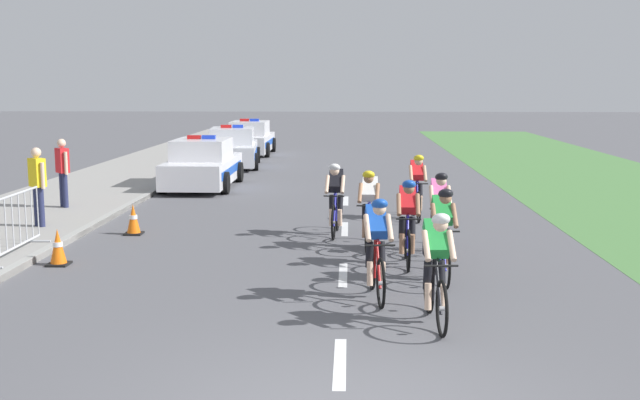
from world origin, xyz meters
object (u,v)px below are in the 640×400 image
object	(u,v)px
police_car_third	(250,139)
traffic_cone_mid	(133,220)
cyclist_lead	(436,266)
cyclist_sixth	(369,208)
spectator_middle	(38,181)
police_car_nearest	(203,165)
cyclist_second	(377,246)
cyclist_seventh	(336,198)
cyclist_fifth	(439,211)
spectator_back	(63,168)
cyclist_third	(442,233)
cyclist_eighth	(417,186)
police_car_second	(233,149)
cyclist_fourth	(408,221)
traffic_cone_near	(58,248)
crowd_barrier_middle	(13,225)

from	to	relation	value
police_car_third	traffic_cone_mid	distance (m)	18.26
cyclist_lead	cyclist_sixth	size ratio (longest dim) A/B	1.00
police_car_third	spectator_middle	xyz separation A→B (m)	(-2.13, -18.04, 0.40)
cyclist_lead	police_car_nearest	distance (m)	14.21
cyclist_second	cyclist_seventh	xyz separation A→B (m)	(-0.68, 4.69, 0.00)
cyclist_seventh	police_car_nearest	xyz separation A→B (m)	(-4.15, 7.21, -0.11)
cyclist_lead	cyclist_fifth	bearing A→B (deg)	82.91
cyclist_lead	spectator_back	bearing A→B (deg)	133.54
cyclist_sixth	police_car_nearest	xyz separation A→B (m)	(-4.82, 8.43, -0.11)
cyclist_third	cyclist_seventh	world-z (taller)	same
cyclist_eighth	police_car_second	distance (m)	12.62
cyclist_third	spectator_middle	world-z (taller)	spectator_middle
cyclist_eighth	cyclist_third	bearing A→B (deg)	-90.95
cyclist_fifth	police_car_second	xyz separation A→B (m)	(-6.10, 14.60, -0.11)
cyclist_fifth	spectator_back	size ratio (longest dim) A/B	1.03
cyclist_fourth	police_car_second	world-z (taller)	police_car_second
traffic_cone_near	police_car_nearest	bearing A→B (deg)	86.60
cyclist_second	crowd_barrier_middle	size ratio (longest dim) A/B	0.74
police_car_nearest	crowd_barrier_middle	distance (m)	9.86
spectator_back	traffic_cone_near	bearing A→B (deg)	-70.35
traffic_cone_near	spectator_back	xyz separation A→B (m)	(-1.96, 5.48, 0.77)
cyclist_seventh	cyclist_eighth	world-z (taller)	same
cyclist_second	police_car_third	bearing A→B (deg)	101.93
cyclist_lead	cyclist_seventh	size ratio (longest dim) A/B	1.00
cyclist_third	cyclist_fifth	bearing A→B (deg)	84.68
cyclist_third	traffic_cone_near	world-z (taller)	cyclist_third
cyclist_fifth	cyclist_eighth	world-z (taller)	same
traffic_cone_near	traffic_cone_mid	xyz separation A→B (m)	(0.54, 2.74, 0.00)
cyclist_third	cyclist_fourth	xyz separation A→B (m)	(-0.47, 1.05, 0.00)
cyclist_second	cyclist_lead	bearing A→B (deg)	-58.40
cyclist_third	traffic_cone_near	distance (m)	6.57
police_car_third	traffic_cone_near	xyz separation A→B (m)	(-0.60, -21.00, -0.37)
cyclist_seventh	cyclist_lead	bearing A→B (deg)	-76.51
cyclist_fourth	spectator_middle	world-z (taller)	spectator_middle
cyclist_fifth	cyclist_sixth	world-z (taller)	same
cyclist_third	traffic_cone_mid	bearing A→B (deg)	149.08
cyclist_sixth	crowd_barrier_middle	world-z (taller)	cyclist_sixth
traffic_cone_near	cyclist_fifth	bearing A→B (deg)	11.02
cyclist_sixth	spectator_back	size ratio (longest dim) A/B	1.03
crowd_barrier_middle	traffic_cone_mid	bearing A→B (deg)	59.91
police_car_second	traffic_cone_mid	world-z (taller)	police_car_second
cyclist_eighth	cyclist_second	bearing A→B (deg)	-99.87
cyclist_second	cyclist_eighth	xyz separation A→B (m)	(1.16, 6.68, 0.00)
cyclist_second	crowd_barrier_middle	bearing A→B (deg)	161.18
traffic_cone_mid	spectator_middle	distance (m)	2.22
cyclist_sixth	crowd_barrier_middle	size ratio (longest dim) A/B	0.74
police_car_second	traffic_cone_near	xyz separation A→B (m)	(-0.60, -15.91, -0.37)
cyclist_third	police_car_third	xyz separation A→B (m)	(-5.90, 21.83, -0.11)
cyclist_sixth	cyclist_seventh	bearing A→B (deg)	118.56
cyclist_fifth	cyclist_sixth	distance (m)	1.32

